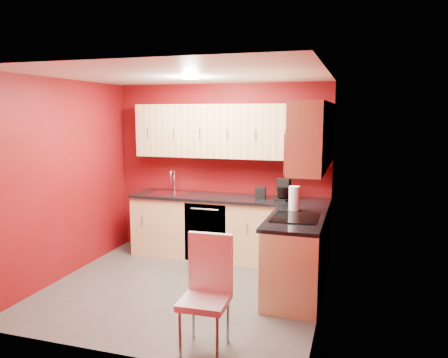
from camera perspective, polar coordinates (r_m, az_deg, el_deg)
The scene contains 21 objects.
floor at distance 5.40m, azimuth -5.30°, elevation -14.06°, with size 3.20×3.20×0.00m, color #484643.
ceiling at distance 5.00m, azimuth -5.71°, elevation 13.42°, with size 3.20×3.20×0.00m, color white.
wall_back at distance 6.45m, azimuth -0.36°, elevation 1.24°, with size 3.20×3.20×0.00m, color maroon.
wall_front at distance 3.74m, azimuth -14.41°, elevation -4.46°, with size 3.20×3.20×0.00m, color maroon.
wall_left at distance 5.85m, azimuth -20.11°, elevation -0.05°, with size 3.00×3.00×0.00m, color maroon.
wall_right at distance 4.68m, azimuth 12.90°, elevation -1.80°, with size 3.00×3.00×0.00m, color maroon.
base_cabinets_back at distance 6.27m, azimuth 0.57°, elevation -6.58°, with size 2.80×0.60×0.87m, color #E5C082.
base_cabinets_right at distance 5.15m, azimuth 9.44°, elevation -10.09°, with size 0.60×1.30×0.87m, color #E5C082.
countertop_back at distance 6.15m, azimuth 0.54°, elevation -2.52°, with size 2.80×0.63×0.04m, color black.
countertop_right at distance 5.01m, azimuth 9.37°, elevation -5.21°, with size 0.63×1.27×0.04m, color black.
upper_cabinets_back at distance 6.17m, azimuth 0.93°, elevation 6.27°, with size 2.80×0.35×0.75m, color tan.
upper_cabinets_right at distance 5.06m, azimuth 11.55°, elevation 6.29°, with size 0.35×1.55×0.75m.
microwave at distance 4.84m, azimuth 10.81°, elevation 3.51°, with size 0.42×0.76×0.42m.
cooktop at distance 4.98m, azimuth 9.26°, elevation -5.02°, with size 0.50×0.55×0.01m, color black.
sink at distance 6.47m, azimuth -7.08°, elevation -1.55°, with size 0.52×0.42×0.35m.
dishwasher_front at distance 6.08m, azimuth -2.49°, elevation -7.08°, with size 0.60×0.02×0.82m, color black.
downlight at distance 5.28m, azimuth -4.41°, elevation 13.02°, with size 0.20×0.20×0.01m, color white.
coffee_maker at distance 5.92m, azimuth 7.62°, elevation -1.41°, with size 0.17×0.23×0.29m, color black, non-canonical shape.
napkin_holder at distance 6.04m, azimuth 4.78°, elevation -1.82°, with size 0.14×0.14×0.15m, color black, non-canonical shape.
paper_towel at distance 5.30m, azimuth 9.15°, elevation -2.56°, with size 0.17×0.17×0.30m, color white, non-canonical shape.
dining_chair at distance 3.94m, azimuth -2.57°, elevation -14.91°, with size 0.41×0.43×1.01m, color silver, non-canonical shape.
Camera 1 is at (1.93, -4.59, 2.08)m, focal length 35.00 mm.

